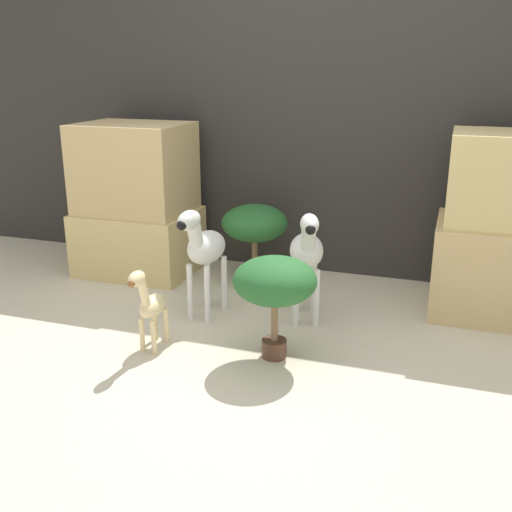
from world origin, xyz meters
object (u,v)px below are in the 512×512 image
zebra_left (203,247)px  potted_palm_front (255,224)px  giraffe_figurine (150,303)px  potted_palm_back (275,283)px  zebra_right (307,250)px

zebra_left → potted_palm_front: 0.73m
zebra_left → giraffe_figurine: bearing=-100.3°
giraffe_figurine → potted_palm_front: potted_palm_front is taller
zebra_left → potted_palm_back: 0.70m
giraffe_figurine → zebra_right: bearing=42.8°
zebra_right → zebra_left: bearing=-167.9°
zebra_right → potted_palm_front: bearing=132.0°
potted_palm_front → giraffe_figurine: bearing=-98.3°
zebra_right → giraffe_figurine: 0.99m
giraffe_figurine → potted_palm_front: 1.28m
zebra_left → potted_palm_front: zebra_left is taller
giraffe_figurine → potted_palm_back: (0.68, 0.13, 0.15)m
zebra_left → potted_palm_back: zebra_left is taller
zebra_right → zebra_left: (-0.62, -0.13, 0.00)m
giraffe_figurine → potted_palm_back: 0.70m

